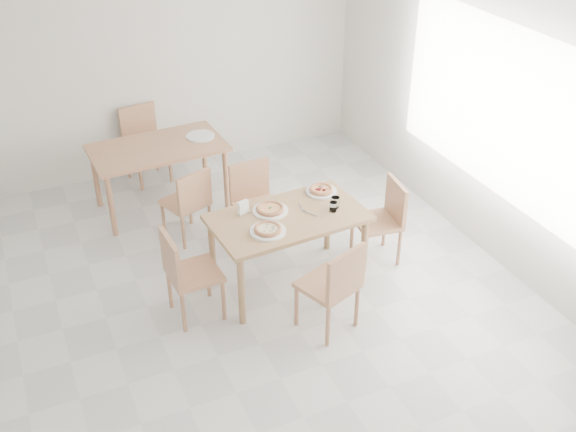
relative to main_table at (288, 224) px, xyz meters
name	(u,v)px	position (x,y,z in m)	size (l,w,h in m)	color
room	(511,117)	(2.04, -0.38, 0.84)	(7.28, 7.00, 7.00)	silver
main_table	(288,224)	(0.00, 0.00, 0.00)	(1.44, 0.88, 0.75)	tan
chair_south	(335,283)	(0.08, -0.77, -0.15)	(0.55, 0.55, 0.87)	tan
chair_north	(254,198)	(-0.01, 0.81, -0.16)	(0.45, 0.45, 0.87)	tan
chair_west	(185,270)	(-1.00, -0.08, -0.16)	(0.45, 0.45, 0.87)	tan
chair_east	(385,215)	(1.04, 0.01, -0.17)	(0.46, 0.46, 0.84)	tan
plate_margherita	(270,211)	(-0.12, 0.14, 0.10)	(0.32, 0.32, 0.02)	white
plate_mushroom	(268,231)	(-0.27, -0.17, 0.10)	(0.32, 0.32, 0.02)	white
plate_pepperoni	(321,191)	(0.46, 0.26, 0.10)	(0.30, 0.30, 0.02)	white
pizza_margherita	(270,208)	(-0.12, 0.14, 0.12)	(0.32, 0.32, 0.03)	#E7A16C
pizza_mushroom	(268,229)	(-0.27, -0.17, 0.12)	(0.27, 0.27, 0.03)	#E7A16C
pizza_pepperoni	(321,189)	(0.46, 0.26, 0.12)	(0.29, 0.29, 0.03)	#E7A16C
tumbler_a	(333,207)	(0.41, -0.09, 0.14)	(0.07, 0.07, 0.09)	white
tumbler_b	(335,202)	(0.46, -0.04, 0.14)	(0.08, 0.08, 0.10)	white
napkin_holder	(243,208)	(-0.35, 0.20, 0.15)	(0.12, 0.09, 0.13)	silver
fork_a	(302,208)	(0.17, 0.07, 0.09)	(0.01, 0.17, 0.01)	silver
fork_b	(309,213)	(0.19, -0.04, 0.09)	(0.02, 0.18, 0.01)	silver
second_table	(158,154)	(-0.71, 1.87, 0.00)	(1.46, 0.88, 0.75)	tan
chair_back_s	(189,200)	(-0.61, 1.10, -0.19)	(0.51, 0.51, 0.81)	tan
chair_back_n	(143,138)	(-0.70, 2.63, -0.14)	(0.51, 0.51, 0.89)	tan
plate_empty	(200,136)	(-0.21, 1.91, 0.10)	(0.32, 0.32, 0.02)	white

